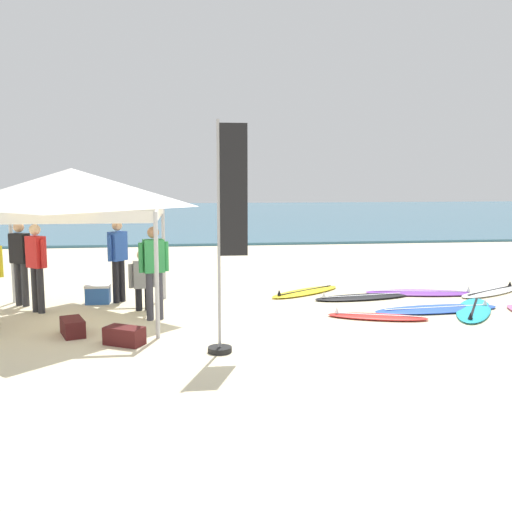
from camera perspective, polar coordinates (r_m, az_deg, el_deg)
The scene contains 19 objects.
ground_plane at distance 9.97m, azimuth -0.53°, elevation -7.19°, with size 80.00×80.00×0.00m, color beige.
sea at distance 39.82m, azimuth -5.50°, elevation 4.10°, with size 80.00×36.00×0.10m, color #386B84.
canopy_tent at distance 10.87m, azimuth -17.87°, elevation 6.42°, with size 3.22×3.22×2.75m.
surfboard_blue at distance 11.77m, azimuth 17.59°, elevation -5.05°, with size 2.62×0.92×0.19m.
surfboard_white at distance 13.93m, azimuth 22.30°, elevation -3.31°, with size 2.06×1.52×0.19m.
surfboard_yellow at distance 12.94m, azimuth 4.91°, elevation -3.56°, with size 1.97×1.60×0.19m.
surfboard_red at distance 10.85m, azimuth 11.95°, elevation -5.92°, with size 1.89×1.03×0.19m.
surfboard_black at distance 12.55m, azimuth 10.47°, elevation -4.03°, with size 2.20×0.87×0.19m.
surfboard_cyan at distance 11.93m, azimuth 20.86°, elevation -5.03°, with size 1.72×2.28×0.19m.
surfboard_purple at distance 13.33m, azimuth 16.22°, elevation -3.52°, with size 2.58×1.08×0.19m.
person_black at distance 12.42m, azimuth -22.44°, elevation -0.15°, with size 0.49×0.36×1.71m.
person_blue at distance 12.18m, azimuth -13.59°, elevation 0.07°, with size 0.40×0.45×1.71m.
person_red at distance 11.68m, azimuth -21.04°, elevation -0.55°, with size 0.43×0.40×1.71m.
person_green at distance 10.51m, azimuth -10.14°, elevation -1.03°, with size 0.53×0.31×1.71m.
person_grey at distance 11.36m, azimuth -11.21°, elevation -2.09°, with size 0.55×0.27×1.20m.
banner_flag at distance 8.33m, azimuth -2.93°, elevation 0.87°, with size 0.60×0.36×3.40m.
gear_bag_near_tent at distance 9.21m, azimuth -12.98°, elevation -7.76°, with size 0.60×0.32×0.28m, color #4C1919.
gear_bag_by_pole at distance 9.95m, azimuth -17.80°, elevation -6.76°, with size 0.60×0.32×0.28m, color #4C1919.
cooler_box at distance 12.29m, azimuth -15.47°, elevation -3.67°, with size 0.50×0.36×0.39m.
Camera 1 is at (-1.10, -9.57, 2.57)m, focal length 40.15 mm.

